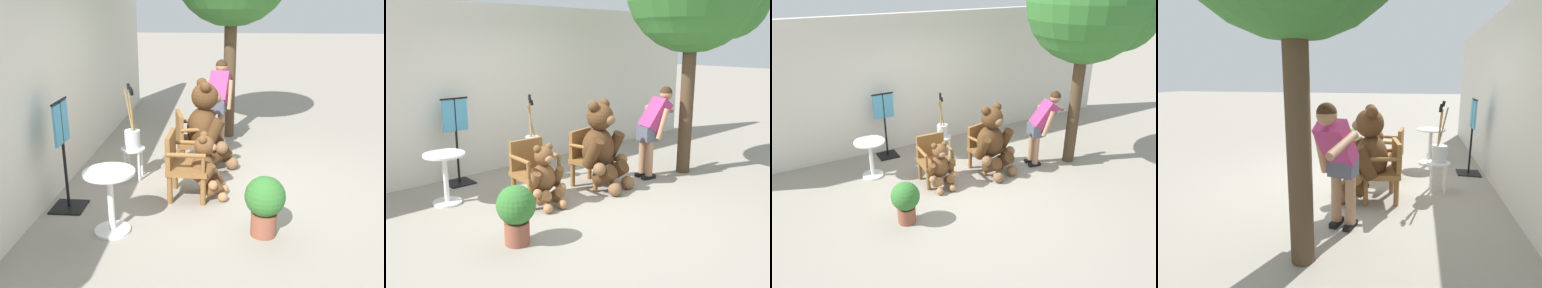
% 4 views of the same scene
% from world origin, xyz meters
% --- Properties ---
extents(ground_plane, '(60.00, 60.00, 0.00)m').
position_xyz_m(ground_plane, '(0.00, 0.00, 0.00)').
color(ground_plane, gray).
extents(back_wall, '(10.00, 0.16, 2.80)m').
position_xyz_m(back_wall, '(0.00, 2.40, 1.40)').
color(back_wall, silver).
rests_on(back_wall, ground).
extents(wooden_chair_left, '(0.58, 0.54, 0.86)m').
position_xyz_m(wooden_chair_left, '(-0.54, 0.65, 0.46)').
color(wooden_chair_left, brown).
rests_on(wooden_chair_left, ground).
extents(wooden_chair_right, '(0.66, 0.63, 0.86)m').
position_xyz_m(wooden_chair_right, '(0.53, 0.65, 0.46)').
color(wooden_chair_right, brown).
rests_on(wooden_chair_right, ground).
extents(teddy_bear_large, '(0.84, 0.84, 1.36)m').
position_xyz_m(teddy_bear_large, '(0.56, 0.40, 0.66)').
color(teddy_bear_large, '#4C3019').
rests_on(teddy_bear_large, ground).
extents(teddy_bear_small, '(0.52, 0.50, 0.87)m').
position_xyz_m(teddy_bear_small, '(-0.54, 0.36, 0.42)').
color(teddy_bear_small, brown).
rests_on(teddy_bear_small, ground).
extents(person_visitor, '(0.87, 0.48, 1.48)m').
position_xyz_m(person_visitor, '(1.59, 0.26, 0.89)').
color(person_visitor, black).
rests_on(person_visitor, ground).
extents(white_stool, '(0.34, 0.34, 0.46)m').
position_xyz_m(white_stool, '(0.01, 1.43, 0.36)').
color(white_stool, white).
rests_on(white_stool, ground).
extents(brush_bucket, '(0.22, 0.22, 0.93)m').
position_xyz_m(brush_bucket, '(0.01, 1.43, 0.64)').
color(brush_bucket, silver).
rests_on(brush_bucket, white_stool).
extents(round_side_table, '(0.56, 0.56, 0.72)m').
position_xyz_m(round_side_table, '(-1.51, 1.36, 0.45)').
color(round_side_table, white).
rests_on(round_side_table, ground).
extents(potted_plant, '(0.44, 0.44, 0.68)m').
position_xyz_m(potted_plant, '(-1.45, -0.31, 0.40)').
color(potted_plant, brown).
rests_on(potted_plant, ground).
extents(clothing_display_stand, '(0.44, 0.40, 1.36)m').
position_xyz_m(clothing_display_stand, '(-0.99, 2.04, 0.72)').
color(clothing_display_stand, black).
rests_on(clothing_display_stand, ground).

